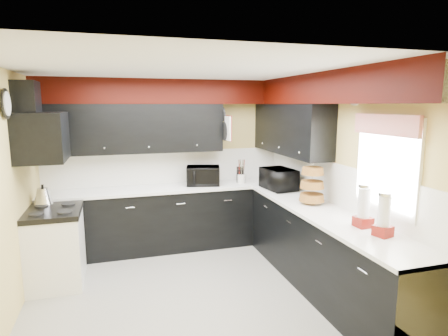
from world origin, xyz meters
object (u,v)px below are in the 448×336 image
at_px(utensil_crock, 241,179).
at_px(knife_block, 240,175).
at_px(kettle, 43,196).
at_px(microwave, 279,179).
at_px(toaster_oven, 203,176).

distance_m(utensil_crock, knife_block, 0.09).
height_order(knife_block, kettle, knife_block).
distance_m(microwave, knife_block, 0.74).
xyz_separation_m(utensil_crock, knife_block, (0.00, 0.07, 0.05)).
distance_m(knife_block, kettle, 2.79).
xyz_separation_m(microwave, knife_block, (-0.37, 0.64, -0.04)).
bearing_deg(knife_block, kettle, -154.14).
height_order(toaster_oven, microwave, microwave).
relative_size(toaster_oven, knife_block, 2.16).
bearing_deg(kettle, toaster_oven, 11.70).
relative_size(microwave, knife_block, 2.38).
distance_m(toaster_oven, knife_block, 0.60).
distance_m(microwave, kettle, 3.12).
bearing_deg(knife_block, toaster_oven, -160.66).
height_order(toaster_oven, knife_block, toaster_oven).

